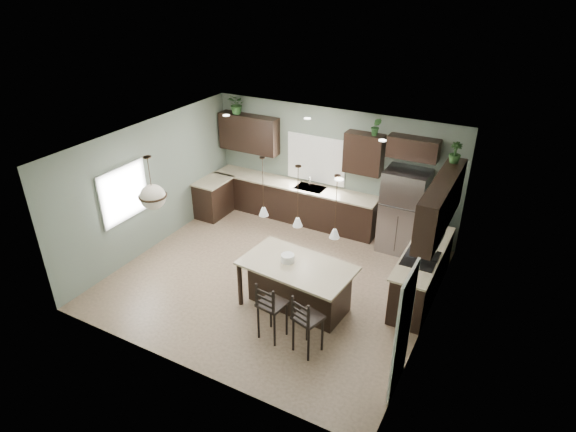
# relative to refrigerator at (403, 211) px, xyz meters

# --- Properties ---
(ground) EXTENTS (6.00, 6.00, 0.00)m
(ground) POSITION_rel_refrigerator_xyz_m (-1.87, -2.31, -0.93)
(ground) COLOR #9E8466
(ground) RESTS_ON ground
(pantry_door) EXTENTS (0.04, 0.82, 2.04)m
(pantry_door) POSITION_rel_refrigerator_xyz_m (1.11, -3.86, 0.09)
(pantry_door) COLOR white
(pantry_door) RESTS_ON ground
(window_back) EXTENTS (1.35, 0.02, 1.00)m
(window_back) POSITION_rel_refrigerator_xyz_m (-2.27, 0.43, 0.62)
(window_back) COLOR white
(window_back) RESTS_ON room_shell
(window_left) EXTENTS (0.02, 1.10, 1.00)m
(window_left) POSITION_rel_refrigerator_xyz_m (-4.85, -3.11, 0.62)
(window_left) COLOR white
(window_left) RESTS_ON room_shell
(left_return_cabs) EXTENTS (0.60, 0.90, 0.90)m
(left_return_cabs) POSITION_rel_refrigerator_xyz_m (-4.57, -0.61, -0.48)
(left_return_cabs) COLOR black
(left_return_cabs) RESTS_ON ground
(left_return_countertop) EXTENTS (0.66, 0.96, 0.04)m
(left_return_countertop) POSITION_rel_refrigerator_xyz_m (-4.55, -0.61, -0.01)
(left_return_countertop) COLOR #BFAE91
(left_return_countertop) RESTS_ON left_return_cabs
(back_lower_cabs) EXTENTS (4.20, 0.60, 0.90)m
(back_lower_cabs) POSITION_rel_refrigerator_xyz_m (-2.72, 0.14, -0.48)
(back_lower_cabs) COLOR black
(back_lower_cabs) RESTS_ON ground
(back_countertop) EXTENTS (4.20, 0.66, 0.04)m
(back_countertop) POSITION_rel_refrigerator_xyz_m (-2.72, 0.12, -0.01)
(back_countertop) COLOR #BFAE91
(back_countertop) RESTS_ON back_lower_cabs
(sink_inset) EXTENTS (0.70, 0.45, 0.01)m
(sink_inset) POSITION_rel_refrigerator_xyz_m (-2.27, 0.12, 0.01)
(sink_inset) COLOR gray
(sink_inset) RESTS_ON back_countertop
(faucet) EXTENTS (0.02, 0.02, 0.28)m
(faucet) POSITION_rel_refrigerator_xyz_m (-2.27, 0.09, 0.16)
(faucet) COLOR silver
(faucet) RESTS_ON back_countertop
(back_upper_left) EXTENTS (1.55, 0.34, 0.90)m
(back_upper_left) POSITION_rel_refrigerator_xyz_m (-4.02, 0.27, 1.02)
(back_upper_left) COLOR black
(back_upper_left) RESTS_ON room_shell
(back_upper_right) EXTENTS (0.85, 0.34, 0.90)m
(back_upper_right) POSITION_rel_refrigerator_xyz_m (-1.07, 0.27, 1.02)
(back_upper_right) COLOR black
(back_upper_right) RESTS_ON room_shell
(fridge_header) EXTENTS (1.05, 0.34, 0.45)m
(fridge_header) POSITION_rel_refrigerator_xyz_m (-0.02, 0.27, 1.32)
(fridge_header) COLOR black
(fridge_header) RESTS_ON room_shell
(right_lower_cabs) EXTENTS (0.60, 2.35, 0.90)m
(right_lower_cabs) POSITION_rel_refrigerator_xyz_m (0.83, -1.43, -0.48)
(right_lower_cabs) COLOR black
(right_lower_cabs) RESTS_ON ground
(right_countertop) EXTENTS (0.66, 2.35, 0.04)m
(right_countertop) POSITION_rel_refrigerator_xyz_m (0.81, -1.43, -0.01)
(right_countertop) COLOR #BFAE91
(right_countertop) RESTS_ON right_lower_cabs
(cooktop) EXTENTS (0.58, 0.75, 0.02)m
(cooktop) POSITION_rel_refrigerator_xyz_m (0.81, -1.71, 0.02)
(cooktop) COLOR black
(cooktop) RESTS_ON right_countertop
(wall_oven_front) EXTENTS (0.01, 0.72, 0.60)m
(wall_oven_front) POSITION_rel_refrigerator_xyz_m (0.53, -1.71, -0.48)
(wall_oven_front) COLOR gray
(wall_oven_front) RESTS_ON right_lower_cabs
(right_upper_cabs) EXTENTS (0.34, 2.35, 0.90)m
(right_upper_cabs) POSITION_rel_refrigerator_xyz_m (0.96, -1.43, 1.02)
(right_upper_cabs) COLOR black
(right_upper_cabs) RESTS_ON room_shell
(microwave) EXTENTS (0.40, 0.75, 0.40)m
(microwave) POSITION_rel_refrigerator_xyz_m (0.91, -1.71, 0.62)
(microwave) COLOR gray
(microwave) RESTS_ON right_upper_cabs
(refrigerator) EXTENTS (0.90, 0.74, 1.85)m
(refrigerator) POSITION_rel_refrigerator_xyz_m (0.00, 0.00, 0.00)
(refrigerator) COLOR gray
(refrigerator) RESTS_ON ground
(kitchen_island) EXTENTS (2.06, 1.29, 0.92)m
(kitchen_island) POSITION_rel_refrigerator_xyz_m (-1.05, -2.91, -0.46)
(kitchen_island) COLOR black
(kitchen_island) RESTS_ON ground
(serving_dish) EXTENTS (0.24, 0.24, 0.14)m
(serving_dish) POSITION_rel_refrigerator_xyz_m (-1.25, -2.89, 0.07)
(serving_dish) COLOR white
(serving_dish) RESTS_ON kitchen_island
(bar_stool_center) EXTENTS (0.47, 0.47, 1.12)m
(bar_stool_center) POSITION_rel_refrigerator_xyz_m (-1.04, -3.80, -0.36)
(bar_stool_center) COLOR black
(bar_stool_center) RESTS_ON ground
(bar_stool_right) EXTENTS (0.51, 0.51, 1.11)m
(bar_stool_right) POSITION_rel_refrigerator_xyz_m (-0.38, -3.82, -0.37)
(bar_stool_right) COLOR black
(bar_stool_right) RESTS_ON ground
(pendant_left) EXTENTS (0.17, 0.17, 1.10)m
(pendant_left) POSITION_rel_refrigerator_xyz_m (-1.74, -2.85, 1.32)
(pendant_left) COLOR silver
(pendant_left) RESTS_ON room_shell
(pendant_center) EXTENTS (0.17, 0.17, 1.10)m
(pendant_center) POSITION_rel_refrigerator_xyz_m (-1.05, -2.91, 1.32)
(pendant_center) COLOR white
(pendant_center) RESTS_ON room_shell
(pendant_right) EXTENTS (0.17, 0.17, 1.10)m
(pendant_right) POSITION_rel_refrigerator_xyz_m (-0.35, -2.97, 1.32)
(pendant_right) COLOR white
(pendant_right) RESTS_ON room_shell
(chandelier) EXTENTS (0.49, 0.49, 0.97)m
(chandelier) POSITION_rel_refrigerator_xyz_m (-3.43, -3.73, 1.39)
(chandelier) COLOR beige
(chandelier) RESTS_ON room_shell
(plant_back_left) EXTENTS (0.53, 0.50, 0.47)m
(plant_back_left) POSITION_rel_refrigerator_xyz_m (-4.31, 0.24, 1.71)
(plant_back_left) COLOR #2C5826
(plant_back_left) RESTS_ON back_upper_left
(plant_back_right) EXTENTS (0.24, 0.20, 0.39)m
(plant_back_right) POSITION_rel_refrigerator_xyz_m (-0.84, 0.24, 1.67)
(plant_back_right) COLOR #265223
(plant_back_right) RESTS_ON back_upper_right
(plant_right_wall) EXTENTS (0.24, 0.24, 0.38)m
(plant_right_wall) POSITION_rel_refrigerator_xyz_m (0.93, -0.57, 1.67)
(plant_right_wall) COLOR #284C21
(plant_right_wall) RESTS_ON right_upper_cabs
(room_shell) EXTENTS (6.00, 6.00, 6.00)m
(room_shell) POSITION_rel_refrigerator_xyz_m (-1.87, -2.31, 0.77)
(room_shell) COLOR slate
(room_shell) RESTS_ON ground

